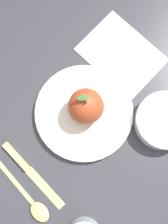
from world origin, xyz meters
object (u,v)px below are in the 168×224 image
object	(u,v)px
dinner_plate	(84,113)
linen_napkin	(121,54)
apple	(86,106)
spoon	(33,204)
side_bowl	(164,121)
knife	(28,169)

from	to	relation	value
dinner_plate	linen_napkin	distance (m)	0.17
apple	linen_napkin	size ratio (longest dim) A/B	0.50
spoon	side_bowl	bearing A→B (deg)	-101.57
dinner_plate	side_bowl	bearing A→B (deg)	-140.24
knife	linen_napkin	size ratio (longest dim) A/B	1.03
knife	apple	bearing A→B (deg)	-88.37
apple	side_bowl	xyz separation A→B (m)	(-0.14, -0.11, -0.03)
apple	knife	world-z (taller)	apple
linen_napkin	knife	bearing A→B (deg)	97.72
apple	linen_napkin	distance (m)	0.17
apple	knife	size ratio (longest dim) A/B	0.48
knife	spoon	world-z (taller)	spoon
dinner_plate	knife	size ratio (longest dim) A/B	1.18
knife	linen_napkin	bearing A→B (deg)	-82.28
dinner_plate	apple	world-z (taller)	apple
knife	linen_napkin	world-z (taller)	knife
apple	linen_napkin	world-z (taller)	apple
side_bowl	knife	world-z (taller)	side_bowl
dinner_plate	linen_napkin	world-z (taller)	dinner_plate
dinner_plate	linen_napkin	size ratio (longest dim) A/B	1.21
spoon	linen_napkin	world-z (taller)	spoon
side_bowl	linen_napkin	bearing A→B (deg)	-15.21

